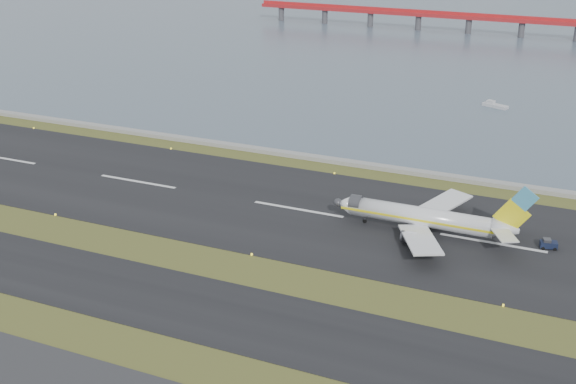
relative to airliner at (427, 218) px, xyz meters
name	(u,v)px	position (x,y,z in m)	size (l,w,h in m)	color
ground	(233,274)	(-27.39, -29.07, -3.46)	(1000.00, 1000.00, 0.00)	#3D4E1B
taxiway_strip	(199,307)	(-27.39, -41.07, -3.41)	(1000.00, 18.00, 0.10)	black
runway_strip	(298,209)	(-27.39, 0.93, -3.41)	(1000.00, 45.00, 0.10)	black
seawall	(345,162)	(-27.39, 30.93, -2.96)	(1000.00, 2.50, 1.00)	gray
red_pier	(523,21)	(-7.39, 220.93, 3.82)	(260.00, 5.00, 10.20)	red
airliner	(427,218)	(0.00, 0.00, 0.00)	(38.52, 32.89, 12.80)	white
pushback_tug	(548,244)	(22.45, 2.76, -2.50)	(3.40, 2.40, 1.98)	#121A32
workboat_near	(495,105)	(-1.11, 97.19, -2.84)	(8.33, 5.35, 1.94)	silver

